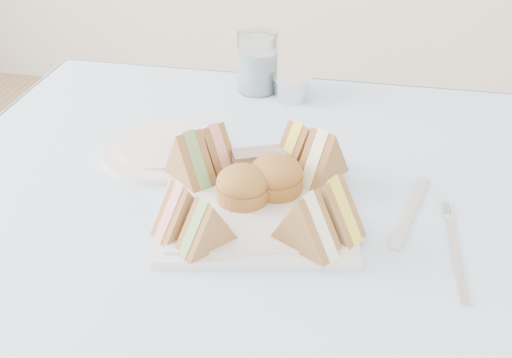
# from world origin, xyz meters

# --- Properties ---
(tablecloth) EXTENTS (1.02, 1.02, 0.01)m
(tablecloth) POSITION_xyz_m (0.00, 0.00, 0.74)
(tablecloth) COLOR #C8E0FD
(tablecloth) RESTS_ON table
(serving_plate) EXTENTS (0.30, 0.30, 0.01)m
(serving_plate) POSITION_xyz_m (-0.00, 0.04, 0.75)
(serving_plate) COLOR silver
(serving_plate) RESTS_ON tablecloth
(sandwich_fl_a) EXTENTS (0.08, 0.09, 0.07)m
(sandwich_fl_a) POSITION_xyz_m (-0.09, -0.04, 0.79)
(sandwich_fl_a) COLOR brown
(sandwich_fl_a) RESTS_ON serving_plate
(sandwich_fl_b) EXTENTS (0.08, 0.08, 0.07)m
(sandwich_fl_b) POSITION_xyz_m (-0.05, -0.07, 0.79)
(sandwich_fl_b) COLOR brown
(sandwich_fl_b) RESTS_ON serving_plate
(sandwich_fr_a) EXTENTS (0.10, 0.08, 0.08)m
(sandwich_fr_a) POSITION_xyz_m (0.10, -0.00, 0.80)
(sandwich_fr_a) COLOR brown
(sandwich_fr_a) RESTS_ON serving_plate
(sandwich_fr_b) EXTENTS (0.10, 0.08, 0.08)m
(sandwich_fr_b) POSITION_xyz_m (0.07, -0.04, 0.80)
(sandwich_fr_b) COLOR brown
(sandwich_fr_b) RESTS_ON serving_plate
(sandwich_bl_a) EXTENTS (0.09, 0.09, 0.08)m
(sandwich_bl_a) POSITION_xyz_m (-0.11, 0.08, 0.80)
(sandwich_bl_a) COLOR brown
(sandwich_bl_a) RESTS_ON serving_plate
(sandwich_bl_b) EXTENTS (0.09, 0.08, 0.07)m
(sandwich_bl_b) POSITION_xyz_m (-0.08, 0.12, 0.79)
(sandwich_bl_b) COLOR brown
(sandwich_bl_b) RESTS_ON serving_plate
(sandwich_br_a) EXTENTS (0.08, 0.10, 0.08)m
(sandwich_br_a) POSITION_xyz_m (0.08, 0.12, 0.80)
(sandwich_br_a) COLOR brown
(sandwich_br_a) RESTS_ON serving_plate
(sandwich_br_b) EXTENTS (0.08, 0.09, 0.07)m
(sandwich_br_b) POSITION_xyz_m (0.04, 0.15, 0.80)
(sandwich_br_b) COLOR brown
(sandwich_br_b) RESTS_ON serving_plate
(scone_left) EXTENTS (0.09, 0.09, 0.05)m
(scone_left) POSITION_xyz_m (-0.02, 0.04, 0.78)
(scone_left) COLOR olive
(scone_left) RESTS_ON serving_plate
(scone_right) EXTENTS (0.11, 0.11, 0.05)m
(scone_right) POSITION_xyz_m (0.02, 0.07, 0.78)
(scone_right) COLOR olive
(scone_right) RESTS_ON serving_plate
(pastry_slice) EXTENTS (0.08, 0.06, 0.04)m
(pastry_slice) POSITION_xyz_m (-0.02, 0.12, 0.78)
(pastry_slice) COLOR beige
(pastry_slice) RESTS_ON serving_plate
(side_plate) EXTENTS (0.22, 0.22, 0.01)m
(side_plate) POSITION_xyz_m (-0.18, 0.17, 0.75)
(side_plate) COLOR silver
(side_plate) RESTS_ON tablecloth
(water_glass) EXTENTS (0.09, 0.09, 0.11)m
(water_glass) POSITION_xyz_m (-0.08, 0.43, 0.80)
(water_glass) COLOR white
(water_glass) RESTS_ON tablecloth
(tea_strainer) EXTENTS (0.08, 0.08, 0.04)m
(tea_strainer) POSITION_xyz_m (-0.01, 0.41, 0.77)
(tea_strainer) COLOR silver
(tea_strainer) RESTS_ON tablecloth
(knife) EXTENTS (0.06, 0.18, 0.00)m
(knife) POSITION_xyz_m (0.21, 0.07, 0.75)
(knife) COLOR silver
(knife) RESTS_ON tablecloth
(fork) EXTENTS (0.02, 0.17, 0.00)m
(fork) POSITION_xyz_m (0.26, -0.02, 0.75)
(fork) COLOR silver
(fork) RESTS_ON tablecloth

